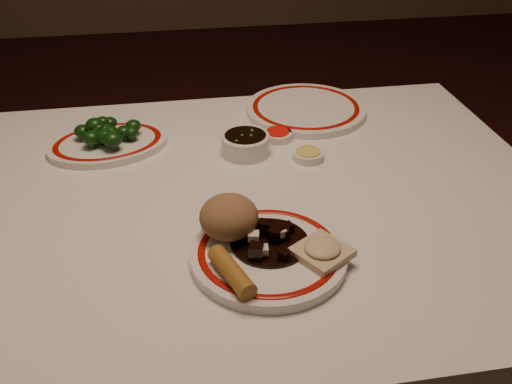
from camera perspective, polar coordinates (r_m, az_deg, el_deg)
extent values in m
cube|color=white|center=(1.07, -1.78, -1.24)|extent=(1.20, 0.90, 0.04)
cylinder|color=black|center=(1.65, -22.56, -6.15)|extent=(0.06, 0.06, 0.71)
cylinder|color=black|center=(1.72, 14.64, -2.66)|extent=(0.06, 0.06, 0.71)
cylinder|color=white|center=(0.90, 1.27, -6.30)|extent=(0.28, 0.28, 0.02)
torus|color=#920F07|center=(0.89, 1.27, -5.85)|extent=(0.24, 0.24, 0.00)
ellipsoid|color=#8F6743|center=(0.91, -2.72, -2.51)|extent=(0.10, 0.10, 0.07)
cylinder|color=#A26E28|center=(0.83, -2.44, -7.98)|extent=(0.06, 0.11, 0.03)
cube|color=#CBB78F|center=(0.89, 6.62, -6.00)|extent=(0.11, 0.11, 0.01)
ellipsoid|color=#CBB78F|center=(0.88, 6.66, -5.54)|extent=(0.06, 0.06, 0.02)
cylinder|color=black|center=(0.91, 1.38, -5.04)|extent=(0.13, 0.13, 0.00)
cube|color=black|center=(0.90, -0.10, -4.74)|extent=(0.02, 0.02, 0.02)
cube|color=black|center=(0.90, 2.12, -4.16)|extent=(0.02, 0.02, 0.01)
cube|color=black|center=(0.92, 3.18, -3.62)|extent=(0.02, 0.02, 0.02)
cube|color=black|center=(0.91, 2.12, -3.98)|extent=(0.03, 0.03, 0.02)
cube|color=black|center=(0.92, 0.63, -3.77)|extent=(0.02, 0.02, 0.02)
cube|color=black|center=(0.91, 2.85, -4.13)|extent=(0.02, 0.02, 0.02)
cube|color=black|center=(0.87, 0.04, -5.88)|extent=(0.03, 0.03, 0.02)
cube|color=black|center=(0.92, -0.62, -3.99)|extent=(0.02, 0.02, 0.02)
cube|color=black|center=(0.90, 1.88, -4.19)|extent=(0.03, 0.03, 0.02)
cube|color=black|center=(0.91, 0.82, -3.41)|extent=(0.02, 0.02, 0.02)
cube|color=black|center=(0.87, 2.76, -6.24)|extent=(0.02, 0.02, 0.01)
cube|color=black|center=(0.90, 1.85, -4.12)|extent=(0.02, 0.02, 0.02)
cube|color=beige|center=(0.91, -1.38, -3.67)|extent=(0.02, 0.02, 0.01)
cube|color=beige|center=(0.90, 2.41, -4.06)|extent=(0.02, 0.02, 0.01)
cube|color=beige|center=(0.89, -0.25, -4.43)|extent=(0.02, 0.02, 0.01)
cube|color=beige|center=(0.87, 0.67, -5.82)|extent=(0.02, 0.02, 0.01)
torus|color=#920F07|center=(1.25, -14.61, 4.94)|extent=(0.26, 0.26, 0.00)
cylinder|color=#23471C|center=(1.29, -14.33, 6.13)|extent=(0.01, 0.01, 0.01)
ellipsoid|color=#0E370D|center=(1.28, -14.42, 6.70)|extent=(0.03, 0.03, 0.03)
cylinder|color=#23471C|center=(1.25, -14.77, 5.38)|extent=(0.01, 0.01, 0.02)
ellipsoid|color=#0E370D|center=(1.24, -14.88, 6.08)|extent=(0.03, 0.03, 0.03)
cylinder|color=#23471C|center=(1.24, -12.30, 5.28)|extent=(0.01, 0.01, 0.01)
ellipsoid|color=#0E370D|center=(1.23, -12.38, 5.86)|extent=(0.03, 0.03, 0.02)
cylinder|color=#23471C|center=(1.23, -14.27, 5.08)|extent=(0.01, 0.01, 0.01)
ellipsoid|color=#0E370D|center=(1.23, -14.38, 5.79)|extent=(0.03, 0.03, 0.03)
cylinder|color=#23471C|center=(1.26, -12.09, 5.87)|extent=(0.01, 0.01, 0.01)
ellipsoid|color=#0E370D|center=(1.25, -12.17, 6.49)|extent=(0.03, 0.03, 0.03)
cylinder|color=#23471C|center=(1.20, -14.05, 4.37)|extent=(0.01, 0.01, 0.01)
ellipsoid|color=#0E370D|center=(1.20, -14.16, 5.15)|extent=(0.04, 0.04, 0.03)
cylinder|color=#23471C|center=(1.25, -14.63, 5.13)|extent=(0.01, 0.01, 0.01)
ellipsoid|color=#0E370D|center=(1.24, -14.73, 5.76)|extent=(0.04, 0.04, 0.03)
cylinder|color=#23471C|center=(1.26, -16.87, 5.23)|extent=(0.01, 0.01, 0.01)
ellipsoid|color=#0E370D|center=(1.26, -16.98, 5.83)|extent=(0.03, 0.03, 0.03)
cylinder|color=#23471C|center=(1.22, -16.05, 4.54)|extent=(0.01, 0.01, 0.01)
ellipsoid|color=#0E370D|center=(1.22, -16.18, 5.26)|extent=(0.04, 0.04, 0.03)
cylinder|color=#23471C|center=(1.24, -14.66, 5.27)|extent=(0.01, 0.01, 0.01)
ellipsoid|color=#0E370D|center=(1.24, -14.77, 5.98)|extent=(0.03, 0.03, 0.03)
cylinder|color=#23471C|center=(1.23, -15.74, 4.60)|extent=(0.01, 0.01, 0.01)
ellipsoid|color=#0E370D|center=(1.22, -15.84, 5.22)|extent=(0.03, 0.03, 0.03)
cylinder|color=#23471C|center=(1.26, -15.98, 5.49)|extent=(0.01, 0.01, 0.02)
ellipsoid|color=#0E370D|center=(1.25, -16.10, 6.21)|extent=(0.03, 0.03, 0.03)
cylinder|color=#23471C|center=(1.24, -14.75, 5.22)|extent=(0.01, 0.01, 0.01)
ellipsoid|color=#0E370D|center=(1.24, -14.87, 5.95)|extent=(0.04, 0.04, 0.03)
cylinder|color=#23471C|center=(1.24, -13.02, 5.30)|extent=(0.01, 0.01, 0.01)
ellipsoid|color=#0E370D|center=(1.23, -13.11, 5.91)|extent=(0.03, 0.03, 0.02)
cylinder|color=#23471C|center=(1.24, -15.22, 4.91)|extent=(0.01, 0.01, 0.01)
ellipsoid|color=#0E370D|center=(1.23, -15.33, 5.59)|extent=(0.04, 0.04, 0.03)
cylinder|color=#23471C|center=(1.22, -14.71, 4.68)|extent=(0.01, 0.01, 0.01)
ellipsoid|color=#0E370D|center=(1.21, -14.83, 5.42)|extent=(0.04, 0.04, 0.03)
cylinder|color=#23471C|center=(1.24, -14.70, 5.12)|extent=(0.01, 0.01, 0.01)
ellipsoid|color=#0E370D|center=(1.23, -14.79, 5.72)|extent=(0.03, 0.03, 0.02)
ellipsoid|color=#0E370D|center=(1.25, -15.11, 6.81)|extent=(0.03, 0.03, 0.02)
ellipsoid|color=#0E370D|center=(1.23, -15.63, 6.02)|extent=(0.03, 0.03, 0.02)
ellipsoid|color=#0E370D|center=(1.23, -15.86, 6.48)|extent=(0.04, 0.04, 0.03)
ellipsoid|color=#0E370D|center=(1.23, -15.49, 6.21)|extent=(0.02, 0.02, 0.02)
cylinder|color=white|center=(1.18, -1.06, 4.74)|extent=(0.10, 0.10, 0.04)
cylinder|color=black|center=(1.17, -1.07, 5.64)|extent=(0.09, 0.09, 0.00)
cylinder|color=white|center=(1.25, 2.16, 5.66)|extent=(0.06, 0.06, 0.02)
cylinder|color=red|center=(1.24, 2.17, 6.05)|extent=(0.05, 0.05, 0.00)
cylinder|color=white|center=(1.17, 5.22, 3.67)|extent=(0.06, 0.06, 0.02)
cylinder|color=#D7C958|center=(1.17, 5.25, 4.08)|extent=(0.05, 0.05, 0.00)
cylinder|color=white|center=(1.37, 4.99, 8.23)|extent=(0.29, 0.29, 0.02)
torus|color=#920F07|center=(1.37, 5.01, 8.53)|extent=(0.25, 0.25, 0.00)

